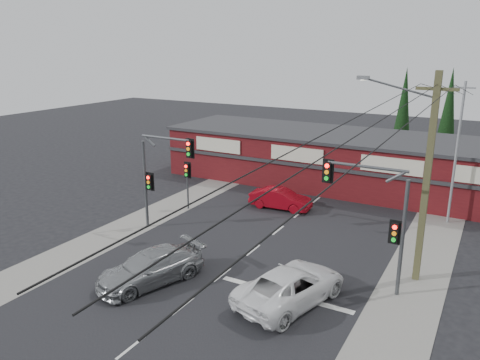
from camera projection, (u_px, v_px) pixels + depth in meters
The scene contains 18 objects.
ground at pixel (235, 265), 24.40m from camera, with size 120.00×120.00×0.00m, color black.
road_strip at pixel (275, 233), 28.60m from camera, with size 14.00×70.00×0.01m, color black.
verge_left at pixel (165, 210), 32.57m from camera, with size 3.00×70.00×0.02m, color gray.
verge_right at pixel (422, 263), 24.62m from camera, with size 3.00×70.00×0.02m, color gray.
stop_line at pixel (285, 294), 21.50m from camera, with size 6.50×0.35×0.01m, color silver.
white_suv at pixel (291, 285), 20.71m from camera, with size 2.64×5.72×1.59m, color white.
silver_suv at pixel (151, 267), 22.42m from camera, with size 2.19×5.38×1.56m, color #9C9FA1.
red_sedan at pixel (280, 199), 32.70m from camera, with size 1.50×4.31×1.42m, color maroon.
lane_dashes at pixel (239, 262), 24.72m from camera, with size 0.12×38.37×0.01m.
shop_building at pixel (326, 157), 38.53m from camera, with size 27.30×8.40×4.22m.
conifer_near at pixel (403, 111), 41.39m from camera, with size 1.80×1.80×9.25m.
conifer_far at pixel (448, 110), 41.43m from camera, with size 1.80×1.80×9.25m.
traffic_mast_left at pixel (158, 169), 28.00m from camera, with size 3.77×0.27×5.97m.
traffic_mast_right at pixel (379, 210), 20.94m from camera, with size 3.96×0.27×5.97m.
pedestal_signal at pixel (187, 176), 32.14m from camera, with size 0.55×0.27×3.38m.
utility_pole at pixel (424, 173), 21.50m from camera, with size 4.38×0.59×10.00m.
steel_pole at pixel (457, 151), 28.96m from camera, with size 1.20×0.16×9.00m.
power_lines at pixel (415, 106), 15.86m from camera, with size 2.01×29.00×1.22m.
Camera 1 is at (11.04, -19.28, 11.03)m, focal length 35.00 mm.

